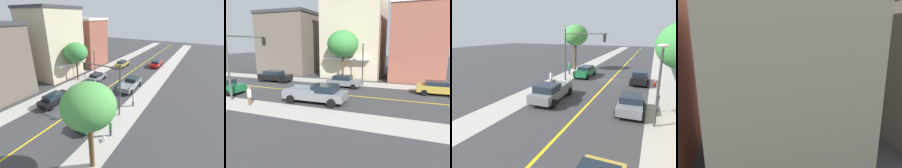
% 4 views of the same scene
% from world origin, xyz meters
% --- Properties ---
extents(ground_plane, '(140.00, 140.00, 0.00)m').
position_xyz_m(ground_plane, '(0.00, 0.00, 0.00)').
color(ground_plane, '#38383A').
extents(sidewalk_left, '(3.08, 126.00, 0.01)m').
position_xyz_m(sidewalk_left, '(-6.45, 0.00, 0.00)').
color(sidewalk_left, '#ADA8A0').
rests_on(sidewalk_left, ground).
extents(sidewalk_right, '(3.08, 126.00, 0.01)m').
position_xyz_m(sidewalk_right, '(6.45, 0.00, 0.00)').
color(sidewalk_right, '#ADA8A0').
rests_on(sidewalk_right, ground).
extents(road_centerline_stripe, '(0.20, 126.00, 0.00)m').
position_xyz_m(road_centerline_stripe, '(0.00, 0.00, 0.00)').
color(road_centerline_stripe, yellow).
rests_on(road_centerline_stripe, ground).
extents(brick_apartment_block, '(9.86, 9.43, 13.31)m').
position_xyz_m(brick_apartment_block, '(-13.24, 10.02, 6.67)').
color(brick_apartment_block, beige).
rests_on(brick_apartment_block, ground).
extents(corner_shop_building, '(9.77, 7.56, 11.13)m').
position_xyz_m(corner_shop_building, '(-13.25, 19.74, 5.58)').
color(corner_shop_building, '#935142').
rests_on(corner_shop_building, ground).
extents(street_tree_left_near, '(4.02, 4.02, 7.52)m').
position_xyz_m(street_tree_left_near, '(7.23, -4.91, 5.76)').
color(street_tree_left_near, brown).
rests_on(street_tree_left_near, ground).
extents(street_tree_right_corner, '(4.37, 4.37, 7.20)m').
position_xyz_m(street_tree_right_corner, '(-7.21, 9.96, 5.33)').
color(street_tree_right_corner, brown).
rests_on(street_tree_right_corner, ground).
extents(fire_hydrant, '(0.44, 0.24, 0.77)m').
position_xyz_m(fire_hydrant, '(-5.49, 1.59, 0.38)').
color(fire_hydrant, red).
rests_on(fire_hydrant, ground).
extents(parking_meter, '(0.12, 0.18, 1.40)m').
position_xyz_m(parking_meter, '(-5.75, 10.36, 0.92)').
color(parking_meter, '#4C4C51').
rests_on(parking_meter, ground).
extents(traffic_light_mast, '(5.60, 0.32, 6.70)m').
position_xyz_m(traffic_light_mast, '(3.97, 2.99, 4.45)').
color(traffic_light_mast, '#474C47').
rests_on(traffic_light_mast, ground).
extents(street_lamp, '(0.70, 0.36, 5.63)m').
position_xyz_m(street_lamp, '(-5.52, 13.28, 3.54)').
color(street_lamp, '#38383D').
rests_on(street_lamp, ground).
extents(red_sedan_right_curb, '(2.25, 4.82, 1.54)m').
position_xyz_m(red_sedan_right_curb, '(3.61, 26.34, 0.81)').
color(red_sedan_right_curb, red).
rests_on(red_sedan_right_curb, ground).
extents(green_sedan_right_curb, '(2.17, 4.80, 1.52)m').
position_xyz_m(green_sedan_right_curb, '(3.85, -0.18, 0.81)').
color(green_sedan_right_curb, '#196638').
rests_on(green_sedan_right_curb, ground).
extents(gold_sedan_left_curb, '(2.00, 4.57, 1.48)m').
position_xyz_m(gold_sedan_left_curb, '(-3.60, 22.12, 0.79)').
color(gold_sedan_left_curb, '#B29338').
rests_on(gold_sedan_left_curb, ground).
extents(black_sedan_left_curb, '(2.14, 4.77, 1.56)m').
position_xyz_m(black_sedan_left_curb, '(-3.63, 0.92, 0.82)').
color(black_sedan_left_curb, black).
rests_on(black_sedan_left_curb, ground).
extents(grey_sedan_left_curb, '(2.20, 4.18, 1.45)m').
position_xyz_m(grey_sedan_left_curb, '(-3.71, 11.35, 0.77)').
color(grey_sedan_left_curb, slate).
rests_on(grey_sedan_left_curb, ground).
extents(grey_pickup_truck, '(2.48, 5.94, 1.76)m').
position_xyz_m(grey_pickup_truck, '(3.51, 11.22, 0.89)').
color(grey_pickup_truck, slate).
rests_on(grey_pickup_truck, ground).
extents(pedestrian_green_shirt, '(0.32, 0.32, 1.77)m').
position_xyz_m(pedestrian_green_shirt, '(6.67, -0.94, 0.95)').
color(pedestrian_green_shirt, '#33384C').
rests_on(pedestrian_green_shirt, ground).
extents(pedestrian_white_shirt, '(0.36, 0.36, 1.63)m').
position_xyz_m(pedestrian_white_shirt, '(6.29, 5.90, 0.85)').
color(pedestrian_white_shirt, brown).
rests_on(pedestrian_white_shirt, ground).
extents(small_dog, '(0.55, 0.52, 0.47)m').
position_xyz_m(small_dog, '(6.52, -1.91, 0.31)').
color(small_dog, silver).
rests_on(small_dog, ground).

